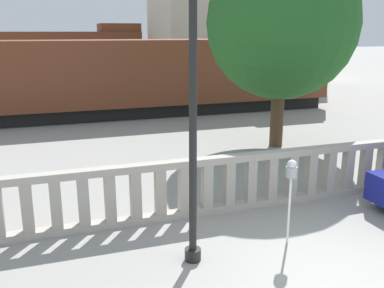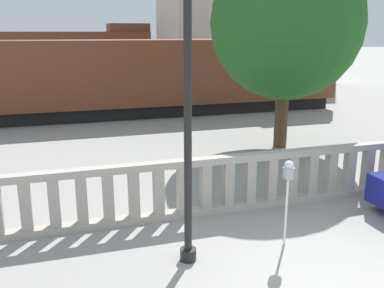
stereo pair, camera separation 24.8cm
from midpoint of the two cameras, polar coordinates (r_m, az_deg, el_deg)
name	(u,v)px [view 1 (the left image)]	position (r m, az deg, el deg)	size (l,w,h in m)	color
ground_plane	(341,285)	(6.96, 18.22, -17.44)	(160.00, 160.00, 0.00)	gray
balustrade	(251,181)	(9.03, 7.03, -4.89)	(17.22, 0.24, 1.19)	#ADA599
parking_meter	(291,175)	(7.42, 12.16, -4.09)	(0.20, 0.20, 1.54)	silver
train_near	(75,78)	(18.69, -15.76, 8.46)	(23.51, 2.63, 3.86)	black
building_block	(236,9)	(32.56, 5.69, 17.50)	(11.70, 6.56, 10.32)	beige
tree_left	(282,24)	(13.71, 11.36, 15.46)	(4.62, 4.62, 6.16)	#4C3823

